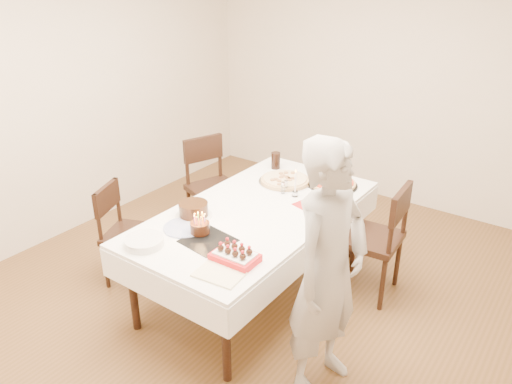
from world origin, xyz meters
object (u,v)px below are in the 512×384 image
Objects in this scene: cola_glass at (276,161)px; layer_cake at (194,210)px; dining_table at (256,250)px; pizza_pepperoni at (333,183)px; birthday_cake at (200,224)px; strawberry_box at (235,256)px; person at (328,272)px; chair_left_savory at (215,189)px; pasta_bowl at (322,201)px; pizza_white at (285,180)px; taper_candle at (295,183)px; chair_right_savory at (370,238)px; chair_left_dessert at (131,234)px.

layer_cake is (0.03, -1.19, -0.02)m from cola_glass.
pizza_pepperoni is (0.27, 0.78, 0.40)m from dining_table.
birthday_cake is 0.45m from strawberry_box.
person is (0.94, -0.57, 0.47)m from dining_table.
chair_left_savory reaches higher than dining_table.
pasta_bowl is at bearing 45.71° from layer_cake.
person reaches higher than pizza_white.
taper_candle is 1.57× the size of cola_glass.
chair_right_savory is 0.50m from pasta_bowl.
chair_left_dessert is 0.93m from birthday_cake.
person is at bearing -46.77° from cola_glass.
pizza_pepperoni is at bearing 106.38° from pasta_bowl.
pizza_pepperoni is 0.42m from taper_candle.
cola_glass is (-0.48, 0.42, -0.05)m from taper_candle.
birthday_cake is at bearing -103.25° from taper_candle.
taper_candle reaches higher than layer_cake.
pizza_pepperoni is (1.15, 0.24, 0.28)m from chair_left_savory.
dining_table is 4.55× the size of pizza_white.
cola_glass is (-0.36, 0.82, 0.45)m from dining_table.
pasta_bowl is (-0.37, -0.17, 0.30)m from chair_right_savory.
pizza_pepperoni is 1.37m from birthday_cake.
chair_left_savory reaches higher than strawberry_box.
chair_left_dessert reaches higher than pasta_bowl.
layer_cake is (-0.72, -0.74, 0.01)m from pasta_bowl.
chair_left_dessert reaches higher than dining_table.
taper_candle is 0.82× the size of strawberry_box.
chair_left_savory is 1.10m from layer_cake.
pizza_pepperoni is at bearing 70.82° from dining_table.
chair_right_savory is 3.29× the size of strawberry_box.
cola_glass is 1.19m from layer_cake.
layer_cake is (-1.27, 0.20, -0.04)m from person.
chair_left_dessert is 3.55× the size of taper_candle.
strawberry_box is (-0.44, -1.22, 0.29)m from chair_right_savory.
strawberry_box is (0.65, -0.31, -0.02)m from layer_cake.
strawberry_box is at bearing 154.61° from chair_left_savory.
dining_table is at bearing -136.60° from pasta_bowl.
pizza_white is 0.42m from pizza_pepperoni.
pizza_white is at bearing -155.97° from chair_left_savory.
strawberry_box is (1.26, -0.19, 0.35)m from chair_left_dessert.
layer_cake is (-0.33, -0.37, 0.43)m from dining_table.
taper_candle reaches higher than pasta_bowl.
taper_candle is 1.10m from strawberry_box.
taper_candle is 0.87× the size of layer_cake.
person is at bearing -31.00° from dining_table.
chair_left_savory is at bearing 172.12° from taper_candle.
taper_candle reaches higher than strawberry_box.
person reaches higher than chair_left_dessert.
chair_right_savory is 1.99m from chair_left_dessert.
chair_left_dessert is 5.58× the size of cola_glass.
pizza_white is at bearing 77.13° from layer_cake.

